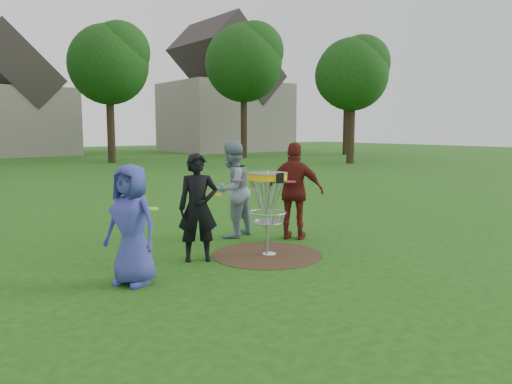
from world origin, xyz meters
TOP-DOWN VIEW (x-y plane):
  - ground at (0.00, 0.00)m, footprint 100.00×100.00m
  - dirt_patch at (0.00, 0.00)m, footprint 1.80×1.80m
  - player_blue at (-2.35, -0.15)m, footprint 0.81×0.92m
  - player_black at (-1.07, 0.35)m, footprint 0.72×0.63m
  - player_grey at (0.32, 1.49)m, footprint 1.06×0.94m
  - player_maroon at (1.14, 0.64)m, footprint 0.99×1.10m
  - disc_on_grass at (0.05, 0.00)m, footprint 0.22×0.22m
  - disc_golf_basket at (0.00, -0.00)m, footprint 0.66×0.67m
  - held_discs at (-0.43, 0.46)m, footprint 3.19×1.57m
  - tree_row at (0.44, 20.67)m, footprint 51.20×17.42m
  - house_row at (4.78, 33.07)m, footprint 44.50×10.65m

SIDE VIEW (x-z plane):
  - ground at x=0.00m, z-range 0.00..0.00m
  - dirt_patch at x=0.00m, z-range 0.00..0.01m
  - disc_on_grass at x=0.05m, z-range 0.00..0.02m
  - player_blue at x=-2.35m, z-range 0.00..1.59m
  - player_black at x=-1.07m, z-range 0.00..1.67m
  - player_maroon at x=1.14m, z-range 0.00..1.79m
  - player_grey at x=0.32m, z-range 0.00..1.80m
  - disc_golf_basket at x=0.00m, z-range 0.33..1.71m
  - held_discs at x=-0.43m, z-range 0.98..1.12m
  - house_row at x=4.78m, z-range -1.67..9.95m
  - tree_row at x=0.44m, z-range 1.26..11.16m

